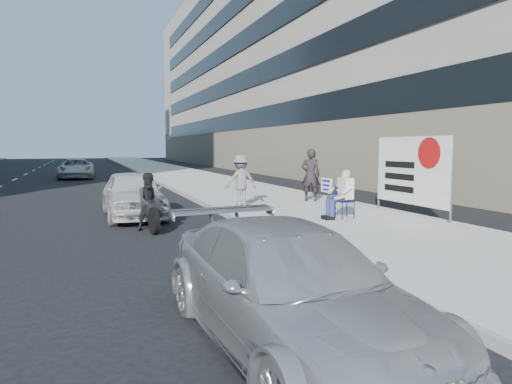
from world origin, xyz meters
name	(u,v)px	position (x,y,z in m)	size (l,w,h in m)	color
ground	(262,286)	(0.00, 0.00, 0.00)	(160.00, 160.00, 0.00)	black
near_sidewalk	(201,181)	(4.00, 20.00, 0.07)	(5.00, 120.00, 0.15)	#A6A29B
near_building	(307,59)	(17.00, 32.00, 10.00)	(14.00, 70.00, 20.00)	gray
seated_protester	(341,192)	(3.96, 4.34, 0.87)	(0.83, 1.12, 1.31)	#121451
jogger	(241,181)	(2.30, 7.72, 0.98)	(1.07, 0.61, 1.66)	slate
pedestrian_woman	(311,175)	(5.05, 8.16, 1.07)	(0.67, 0.44, 1.84)	black
protest_banner	(412,171)	(6.18, 4.23, 1.40)	(0.08, 3.06, 2.20)	#4C4C4C
parked_sedan	(289,287)	(-0.50, -2.00, 0.63)	(1.76, 4.32, 1.25)	#ACAFB4
white_sedan_near	(133,194)	(-1.10, 7.55, 0.69)	(1.63, 4.06, 1.38)	silver
white_sedan_far	(76,169)	(-2.86, 25.64, 0.64)	(2.12, 4.60, 1.28)	silver
motorcycle	(150,205)	(-0.92, 5.27, 0.64)	(0.76, 2.05, 1.42)	black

